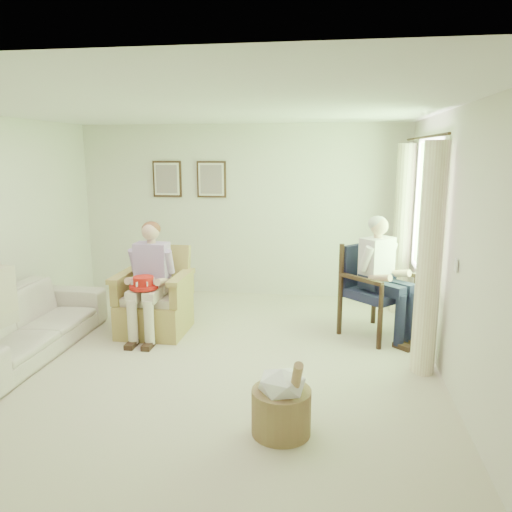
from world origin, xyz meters
name	(u,v)px	position (x,y,z in m)	size (l,w,h in m)	color
floor	(195,364)	(0.00, 0.00, 0.00)	(5.50, 5.50, 0.00)	beige
back_wall	(241,211)	(0.00, 2.75, 1.30)	(5.00, 0.04, 2.60)	silver
front_wall	(31,348)	(0.00, -2.75, 1.30)	(5.00, 0.04, 2.60)	silver
right_wall	(454,250)	(2.50, 0.00, 1.30)	(0.04, 5.50, 2.60)	silver
ceiling	(189,108)	(0.00, 0.00, 2.60)	(5.00, 5.50, 0.02)	white
window	(428,206)	(2.46, 1.20, 1.58)	(0.13, 2.50, 1.63)	#2D6B23
curtain_left	(429,260)	(2.33, 0.22, 1.15)	(0.34, 0.34, 2.30)	#F8EDC2
curtain_right	(402,230)	(2.33, 2.18, 1.15)	(0.34, 0.34, 2.30)	#F8EDC2
framed_print_left	(167,179)	(-1.15, 2.71, 1.78)	(0.45, 0.05, 0.55)	#382114
framed_print_right	(211,179)	(-0.45, 2.71, 1.78)	(0.45, 0.05, 0.55)	#382114
wicker_armchair	(155,306)	(-0.75, 0.89, 0.33)	(0.82, 0.81, 1.05)	tan
wood_armchair	(377,286)	(1.95, 1.26, 0.60)	(0.71, 0.66, 1.09)	black
sofa	(24,324)	(-1.95, 0.03, 0.33)	(0.88, 2.26, 0.66)	beige
person_wicker	(150,272)	(-0.75, 0.75, 0.79)	(0.40, 0.62, 1.35)	beige
person_dark	(380,268)	(1.95, 1.08, 0.85)	(0.40, 0.63, 1.43)	#181C35
red_hat	(144,284)	(-0.75, 0.55, 0.70)	(0.33, 0.33, 0.14)	#B61A12
hatbox	(282,401)	(1.02, -1.16, 0.27)	(0.52, 0.52, 0.69)	tan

